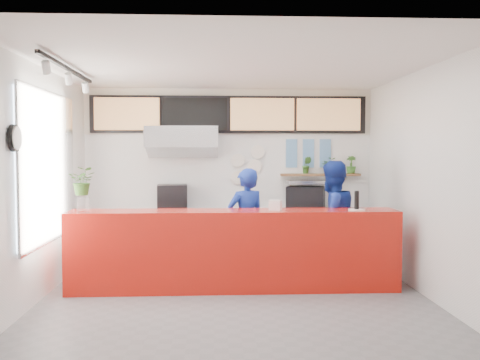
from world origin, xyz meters
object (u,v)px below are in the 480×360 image
(service_counter, at_px, (234,250))
(panini_oven, at_px, (172,198))
(pepper_mill, at_px, (357,200))
(staff_right, at_px, (331,220))
(staff_center, at_px, (246,224))
(espresso_machine, at_px, (306,198))

(service_counter, xyz_separation_m, panini_oven, (-0.98, 1.80, 0.57))
(pepper_mill, bearing_deg, staff_right, 107.11)
(staff_right, bearing_deg, panini_oven, -54.17)
(staff_center, distance_m, pepper_mill, 1.69)
(panini_oven, bearing_deg, staff_center, -48.50)
(staff_center, relative_size, staff_right, 0.94)
(staff_right, bearing_deg, pepper_mill, 79.71)
(espresso_machine, distance_m, pepper_mill, 1.93)
(staff_right, bearing_deg, espresso_machine, -109.54)
(panini_oven, bearing_deg, service_counter, -65.50)
(espresso_machine, height_order, pepper_mill, pepper_mill)
(espresso_machine, xyz_separation_m, staff_center, (-1.10, -1.16, -0.28))
(service_counter, xyz_separation_m, espresso_machine, (1.31, 1.80, 0.55))
(staff_center, height_order, staff_right, staff_right)
(service_counter, bearing_deg, panini_oven, 118.48)
(espresso_machine, xyz_separation_m, staff_right, (0.17, -1.24, -0.22))
(espresso_machine, relative_size, staff_center, 0.38)
(panini_oven, height_order, staff_right, staff_right)
(panini_oven, xyz_separation_m, staff_center, (1.18, -1.16, -0.29))
(staff_right, bearing_deg, service_counter, -6.66)
(service_counter, height_order, staff_center, staff_center)
(panini_oven, height_order, staff_center, staff_center)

